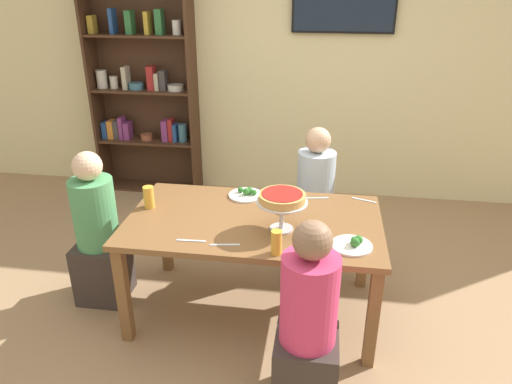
# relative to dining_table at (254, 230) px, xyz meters

# --- Properties ---
(ground_plane) EXTENTS (12.00, 12.00, 0.00)m
(ground_plane) POSITION_rel_dining_table_xyz_m (0.00, 0.00, -0.66)
(ground_plane) COLOR #9E7A56
(rear_partition) EXTENTS (8.00, 0.12, 2.80)m
(rear_partition) POSITION_rel_dining_table_xyz_m (0.00, 2.20, 0.74)
(rear_partition) COLOR beige
(rear_partition) RESTS_ON ground_plane
(dining_table) EXTENTS (1.68, 0.96, 0.74)m
(dining_table) POSITION_rel_dining_table_xyz_m (0.00, 0.00, 0.00)
(dining_table) COLOR brown
(dining_table) RESTS_ON ground_plane
(bookshelf) EXTENTS (1.10, 0.30, 2.21)m
(bookshelf) POSITION_rel_dining_table_xyz_m (-1.48, 2.02, 0.45)
(bookshelf) COLOR #422819
(bookshelf) RESTS_ON ground_plane
(television) EXTENTS (0.98, 0.05, 0.60)m
(television) POSITION_rel_dining_table_xyz_m (0.54, 2.11, 1.34)
(television) COLOR black
(diner_near_right) EXTENTS (0.34, 0.34, 1.15)m
(diner_near_right) POSITION_rel_dining_table_xyz_m (0.40, -0.76, -0.16)
(diner_near_right) COLOR #382D28
(diner_near_right) RESTS_ON ground_plane
(diner_head_west) EXTENTS (0.34, 0.34, 1.15)m
(diner_head_west) POSITION_rel_dining_table_xyz_m (-1.12, 0.00, -0.16)
(diner_head_west) COLOR #382D28
(diner_head_west) RESTS_ON ground_plane
(diner_far_right) EXTENTS (0.34, 0.34, 1.15)m
(diner_far_right) POSITION_rel_dining_table_xyz_m (0.38, 0.78, -0.16)
(diner_far_right) COLOR #382D28
(diner_far_right) RESTS_ON ground_plane
(deep_dish_pizza_stand) EXTENTS (0.32, 0.32, 0.25)m
(deep_dish_pizza_stand) POSITION_rel_dining_table_xyz_m (0.19, -0.12, 0.29)
(deep_dish_pizza_stand) COLOR silver
(deep_dish_pizza_stand) RESTS_ON dining_table
(salad_plate_near_diner) EXTENTS (0.25, 0.25, 0.07)m
(salad_plate_near_diner) POSITION_rel_dining_table_xyz_m (-0.11, 0.35, 0.10)
(salad_plate_near_diner) COLOR white
(salad_plate_near_diner) RESTS_ON dining_table
(salad_plate_far_diner) EXTENTS (0.25, 0.25, 0.07)m
(salad_plate_far_diner) POSITION_rel_dining_table_xyz_m (0.64, -0.26, 0.10)
(salad_plate_far_diner) COLOR white
(salad_plate_far_diner) RESTS_ON dining_table
(beer_glass_amber_tall) EXTENTS (0.07, 0.07, 0.15)m
(beer_glass_amber_tall) POSITION_rel_dining_table_xyz_m (-0.74, 0.07, 0.16)
(beer_glass_amber_tall) COLOR gold
(beer_glass_amber_tall) RESTS_ON dining_table
(beer_glass_amber_short) EXTENTS (0.06, 0.06, 0.15)m
(beer_glass_amber_short) POSITION_rel_dining_table_xyz_m (0.19, -0.41, 0.16)
(beer_glass_amber_short) COLOR gold
(beer_glass_amber_short) RESTS_ON dining_table
(water_glass_clear_near) EXTENTS (0.07, 0.07, 0.10)m
(water_glass_clear_near) POSITION_rel_dining_table_xyz_m (0.27, 0.17, 0.14)
(water_glass_clear_near) COLOR white
(water_glass_clear_near) RESTS_ON dining_table
(cutlery_fork_near) EXTENTS (0.18, 0.03, 0.00)m
(cutlery_fork_near) POSITION_rel_dining_table_xyz_m (-0.33, -0.34, 0.09)
(cutlery_fork_near) COLOR silver
(cutlery_fork_near) RESTS_ON dining_table
(cutlery_knife_near) EXTENTS (0.17, 0.08, 0.00)m
(cutlery_knife_near) POSITION_rel_dining_table_xyz_m (0.74, 0.40, 0.09)
(cutlery_knife_near) COLOR silver
(cutlery_knife_near) RESTS_ON dining_table
(cutlery_fork_far) EXTENTS (0.18, 0.05, 0.00)m
(cutlery_fork_far) POSITION_rel_dining_table_xyz_m (0.40, 0.38, 0.09)
(cutlery_fork_far) COLOR silver
(cutlery_fork_far) RESTS_ON dining_table
(cutlery_knife_far) EXTENTS (0.18, 0.05, 0.00)m
(cutlery_knife_far) POSITION_rel_dining_table_xyz_m (-0.12, -0.36, 0.09)
(cutlery_knife_far) COLOR silver
(cutlery_knife_far) RESTS_ON dining_table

